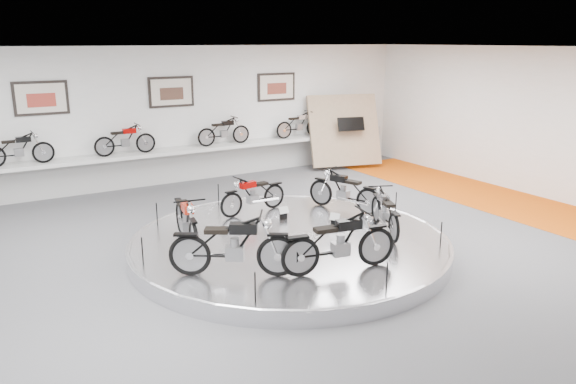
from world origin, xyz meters
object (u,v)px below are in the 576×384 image
bike_b (253,194)px  bike_f (385,211)px  display_platform (290,245)px  bike_e (339,242)px  shelf (178,151)px  bike_a (344,190)px  bike_c (186,219)px  bike_d (233,245)px

bike_b → bike_f: 3.10m
display_platform → bike_e: 2.00m
shelf → bike_a: 5.81m
bike_a → bike_c: (-3.97, -0.28, 0.03)m
bike_a → bike_f: (-0.20, -1.69, -0.03)m
bike_d → bike_f: size_ratio=1.21×
bike_a → bike_d: bike_d is taller
bike_d → bike_f: (3.64, 0.44, -0.09)m
display_platform → bike_f: (1.86, -0.71, 0.60)m
bike_b → bike_f: bearing=115.6°
display_platform → bike_b: 1.98m
display_platform → bike_e: bike_e is taller
display_platform → bike_f: bearing=-21.0°
display_platform → bike_f: bike_f is taller
bike_e → display_platform: bearing=96.1°
shelf → display_platform: bearing=-90.0°
bike_e → bike_a: bearing=62.7°
shelf → bike_d: bearing=-103.3°
bike_a → bike_e: bike_e is taller
bike_a → bike_f: size_ratio=1.06×
bike_b → bike_e: 3.77m
bike_d → bike_e: 1.80m
bike_d → bike_e: bike_d is taller
bike_f → display_platform: bearing=92.1°
bike_a → bike_e: size_ratio=0.91×
shelf → bike_c: size_ratio=6.36×
display_platform → shelf: 6.46m
display_platform → bike_d: size_ratio=3.44×
bike_b → bike_e: (-0.29, -3.76, 0.09)m
shelf → bike_e: (-0.14, -8.28, -0.17)m
bike_a → bike_b: bike_a is taller
bike_f → bike_c: bearing=92.7°
display_platform → bike_a: 2.36m
bike_b → bike_a: bearing=146.8°
display_platform → bike_f: size_ratio=4.15×
bike_f → bike_d: bearing=120.0°
bike_a → bike_d: 4.39m
bike_c → bike_e: bearing=44.5°
display_platform → bike_b: bearing=85.3°
bike_b → bike_e: bike_e is taller
bike_d → bike_b: bearing=89.7°
display_platform → bike_e: size_ratio=3.56×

